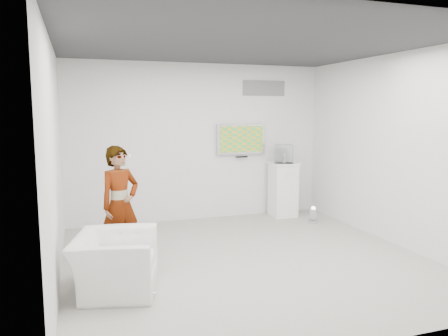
% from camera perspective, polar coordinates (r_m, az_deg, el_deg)
% --- Properties ---
extents(room, '(5.01, 5.01, 3.00)m').
position_cam_1_polar(room, '(6.07, 3.02, 1.70)').
color(room, '#AAA49C').
rests_on(room, ground).
extents(tv, '(1.00, 0.08, 0.60)m').
position_cam_1_polar(tv, '(8.64, 2.23, 3.80)').
color(tv, '#BCBBC0').
rests_on(tv, room).
extents(logo_decal, '(0.90, 0.02, 0.30)m').
position_cam_1_polar(logo_decal, '(8.86, 5.24, 10.34)').
color(logo_decal, slate).
rests_on(logo_decal, room).
extents(person, '(0.71, 0.63, 1.64)m').
position_cam_1_polar(person, '(6.23, -13.43, -4.69)').
color(person, white).
rests_on(person, room).
extents(armchair, '(1.14, 1.23, 0.68)m').
position_cam_1_polar(armchair, '(5.40, -14.01, -11.92)').
color(armchair, white).
rests_on(armchair, room).
extents(pedestal, '(0.54, 0.54, 1.08)m').
position_cam_1_polar(pedestal, '(8.85, 7.71, -2.78)').
color(pedestal, white).
rests_on(pedestal, room).
extents(floor_uplight, '(0.24, 0.24, 0.30)m').
position_cam_1_polar(floor_uplight, '(8.45, 11.57, -6.05)').
color(floor_uplight, silver).
rests_on(floor_uplight, room).
extents(vitrine, '(0.47, 0.47, 0.36)m').
position_cam_1_polar(vitrine, '(8.75, 7.79, 1.85)').
color(vitrine, white).
rests_on(vitrine, pedestal).
extents(console, '(0.07, 0.15, 0.20)m').
position_cam_1_polar(console, '(8.75, 7.78, 1.33)').
color(console, white).
rests_on(console, pedestal).
extents(wii_remote, '(0.09, 0.14, 0.03)m').
position_cam_1_polar(wii_remote, '(6.39, -12.50, 1.60)').
color(wii_remote, white).
rests_on(wii_remote, person).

